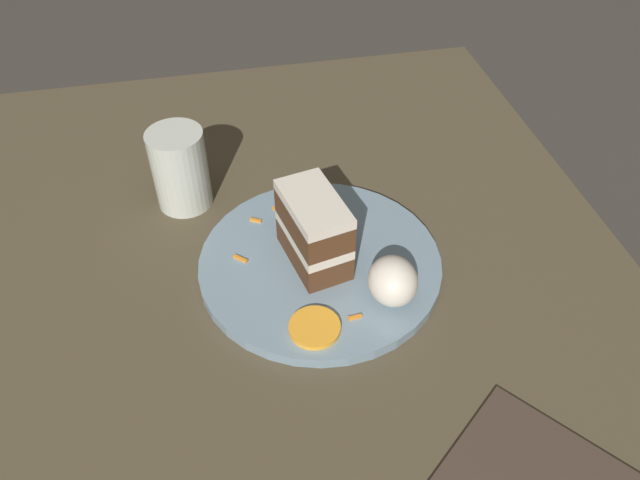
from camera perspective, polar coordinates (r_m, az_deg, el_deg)
name	(u,v)px	position (r m, az deg, el deg)	size (l,w,h in m)	color
ground_plane	(301,314)	(0.75, -1.71, -6.78)	(6.00, 6.00, 0.00)	#38332D
dining_table	(301,307)	(0.74, -1.73, -6.17)	(1.10, 0.83, 0.02)	#4C422D
plate	(320,263)	(0.76, 0.00, -2.16)	(0.29, 0.29, 0.01)	gray
cake_slice	(314,230)	(0.72, -0.56, 0.92)	(0.11, 0.08, 0.09)	#4C2D19
cream_dollop	(393,281)	(0.70, 6.67, -3.73)	(0.06, 0.06, 0.05)	silver
orange_garnish	(315,327)	(0.68, -0.49, -7.99)	(0.06, 0.06, 0.01)	orange
carrot_shreds_scatter	(278,245)	(0.77, -3.86, -0.49)	(0.21, 0.13, 0.00)	orange
drinking_glass	(181,174)	(0.84, -12.59, 5.95)	(0.07, 0.07, 0.11)	beige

